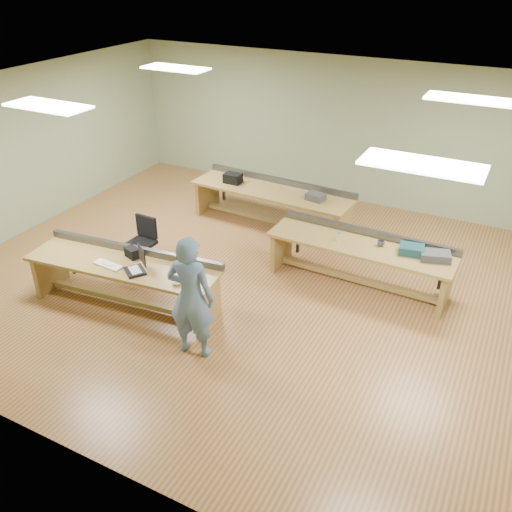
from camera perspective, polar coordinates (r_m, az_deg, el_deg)
name	(u,v)px	position (r m, az deg, el deg)	size (l,w,h in m)	color
floor	(262,284)	(8.94, 0.64, -2.97)	(10.00, 10.00, 0.00)	#A3763E
ceiling	(263,100)	(7.75, 0.77, 16.08)	(10.00, 10.00, 0.00)	silver
wall_back	(349,132)	(11.73, 9.74, 12.78)	(10.00, 0.04, 3.00)	gray
wall_front	(72,353)	(5.46, -18.80, -9.62)	(10.00, 0.04, 3.00)	gray
wall_left	(26,151)	(11.24, -23.10, 10.11)	(0.04, 8.00, 3.00)	gray
fluor_panels	(263,102)	(7.76, 0.77, 15.86)	(6.20, 3.50, 0.03)	white
workbench_front	(125,273)	(8.40, -13.64, -1.76)	(3.07, 1.11, 0.86)	olive
workbench_mid	(360,254)	(8.84, 10.91, 0.24)	(3.00, 0.88, 0.86)	olive
workbench_back	(272,198)	(10.66, 1.70, 6.10)	(3.27, 1.02, 0.86)	olive
person	(191,297)	(7.08, -6.85, -4.35)	(0.64, 0.42, 1.77)	slate
laptop_base	(135,271)	(8.00, -12.61, -1.55)	(0.32, 0.26, 0.03)	black
laptop_screen	(142,255)	(7.91, -11.93, 0.10)	(0.32, 0.02, 0.25)	black
keyboard	(108,265)	(8.26, -15.31, -0.92)	(0.47, 0.16, 0.03)	silver
trackball_mouse	(177,282)	(7.61, -8.32, -2.69)	(0.14, 0.16, 0.07)	white
camera_bag	(132,253)	(8.37, -12.91, 0.36)	(0.23, 0.15, 0.16)	black
task_chair	(143,250)	(9.45, -11.83, 0.62)	(0.51, 0.51, 0.91)	black
parts_bin_teal	(412,250)	(8.60, 16.06, 0.65)	(0.37, 0.28, 0.13)	#13393F
parts_bin_grey	(435,256)	(8.55, 18.36, 0.03)	(0.44, 0.28, 0.12)	#39393C
mug	(381,243)	(8.71, 13.02, 1.30)	(0.11, 0.11, 0.09)	#39393C
drinks_can	(339,237)	(8.74, 8.76, 2.02)	(0.07, 0.07, 0.13)	white
storage_box_back	(233,178)	(10.88, -2.45, 8.18)	(0.34, 0.24, 0.19)	black
tray_back	(316,197)	(10.15, 6.30, 6.22)	(0.33, 0.24, 0.13)	#39393C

